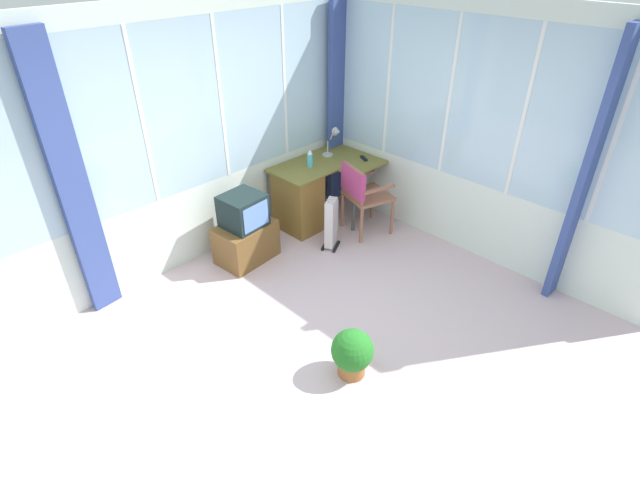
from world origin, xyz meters
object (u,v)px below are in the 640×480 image
object	(u,v)px
desk_lamp	(335,137)
potted_plant	(352,352)
tv_on_stand	(245,232)
desk	(301,197)
spray_bottle	(310,158)
tv_remote	(364,158)
wooden_armchair	(360,190)
space_heater	(332,223)

from	to	relation	value
desk_lamp	potted_plant	distance (m)	2.99
tv_on_stand	potted_plant	size ratio (longest dim) A/B	1.82
desk	spray_bottle	bearing A→B (deg)	-0.43
tv_remote	wooden_armchair	xyz separation A→B (m)	(-0.39, -0.29, -0.20)
spray_bottle	potted_plant	bearing A→B (deg)	-126.58
desk	spray_bottle	world-z (taller)	spray_bottle
desk_lamp	wooden_armchair	xyz separation A→B (m)	(-0.24, -0.64, -0.42)
tv_on_stand	space_heater	bearing A→B (deg)	-29.94
desk	tv_remote	xyz separation A→B (m)	(0.79, -0.32, 0.36)
desk_lamp	spray_bottle	world-z (taller)	desk_lamp
wooden_armchair	potted_plant	xyz separation A→B (m)	(-1.76, -1.45, -0.34)
tv_remote	potted_plant	bearing A→B (deg)	-114.26
desk	wooden_armchair	xyz separation A→B (m)	(0.40, -0.61, 0.17)
desk	tv_remote	bearing A→B (deg)	-22.13
tv_remote	tv_on_stand	distance (m)	1.78
desk	space_heater	world-z (taller)	desk
tv_remote	tv_on_stand	xyz separation A→B (m)	(-1.71, 0.23, -0.42)
desk_lamp	tv_remote	xyz separation A→B (m)	(0.15, -0.35, -0.22)
wooden_armchair	tv_on_stand	distance (m)	1.44
desk	space_heater	xyz separation A→B (m)	(-0.06, -0.58, -0.09)
tv_remote	potted_plant	xyz separation A→B (m)	(-2.15, -1.74, -0.54)
space_heater	potted_plant	size ratio (longest dim) A/B	1.42
spray_bottle	space_heater	distance (m)	0.83
desk_lamp	potted_plant	xyz separation A→B (m)	(-1.99, -2.09, -0.76)
wooden_armchair	tv_remote	bearing A→B (deg)	36.41
tv_remote	wooden_armchair	distance (m)	0.52
desk	wooden_armchair	size ratio (longest dim) A/B	1.40
tv_remote	spray_bottle	bearing A→B (deg)	179.65
wooden_armchair	space_heater	world-z (taller)	wooden_armchair
desk	potted_plant	size ratio (longest dim) A/B	2.83
tv_remote	tv_on_stand	size ratio (longest dim) A/B	0.19
desk	tv_remote	distance (m)	0.92
spray_bottle	wooden_armchair	size ratio (longest dim) A/B	0.24
spray_bottle	potted_plant	xyz separation A→B (m)	(-1.53, -2.06, -0.63)
wooden_armchair	potted_plant	bearing A→B (deg)	-140.49
tv_remote	space_heater	distance (m)	1.00
potted_plant	desk_lamp	bearing A→B (deg)	46.34
spray_bottle	wooden_armchair	bearing A→B (deg)	-68.97
tv_remote	wooden_armchair	bearing A→B (deg)	-116.82
desk	potted_plant	distance (m)	2.47
potted_plant	space_heater	bearing A→B (deg)	48.63
desk_lamp	wooden_armchair	bearing A→B (deg)	-110.20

